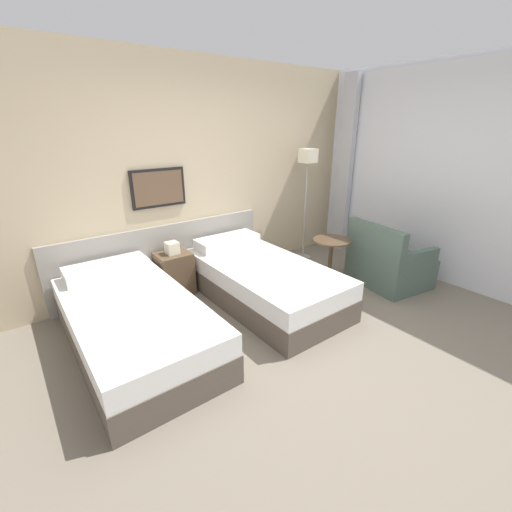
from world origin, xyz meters
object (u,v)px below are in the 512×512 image
nightstand (174,273)px  bed_near_window (262,281)px  side_table (331,252)px  armchair (388,264)px  bed_near_door (134,323)px  floor_lamp (307,173)px

nightstand → bed_near_window: bearing=-45.5°
side_table → nightstand: bearing=152.4°
bed_near_window → armchair: (1.56, -0.63, 0.02)m
bed_near_door → side_table: size_ratio=3.40×
bed_near_window → armchair: 1.68m
armchair → side_table: bearing=58.8°
side_table → armchair: size_ratio=0.61×
nightstand → side_table: nightstand is taller
nightstand → armchair: 2.70m
armchair → nightstand: bearing=68.2°
floor_lamp → armchair: floor_lamp is taller
bed_near_window → bed_near_door: bearing=180.0°
nightstand → floor_lamp: (2.09, -0.08, 1.02)m
armchair → floor_lamp: bearing=18.7°
bed_near_door → floor_lamp: 3.11m
floor_lamp → side_table: floor_lamp is taller
nightstand → bed_near_door: bearing=-134.5°
nightstand → floor_lamp: 2.33m
side_table → armchair: armchair is taller
bed_near_window → nightstand: bearing=134.5°
bed_near_door → nightstand: (0.75, 0.77, 0.03)m
bed_near_window → nightstand: size_ratio=3.02×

